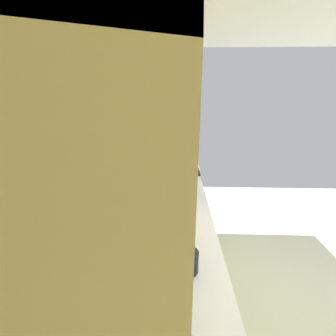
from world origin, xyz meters
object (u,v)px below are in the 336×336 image
object	(u,v)px
oven_range	(177,196)
bowl	(185,225)
microwave	(175,181)
kettle	(188,261)

from	to	relation	value
oven_range	bowl	distance (m)	1.64
bowl	microwave	bearing A→B (deg)	8.08
microwave	bowl	world-z (taller)	microwave
oven_range	kettle	bearing A→B (deg)	-178.43
microwave	bowl	distance (m)	0.67
microwave	kettle	xyz separation A→B (m)	(-1.13, -0.09, -0.09)
microwave	kettle	world-z (taller)	microwave
oven_range	kettle	distance (m)	2.12
bowl	kettle	world-z (taller)	kettle
oven_range	bowl	world-z (taller)	oven_range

